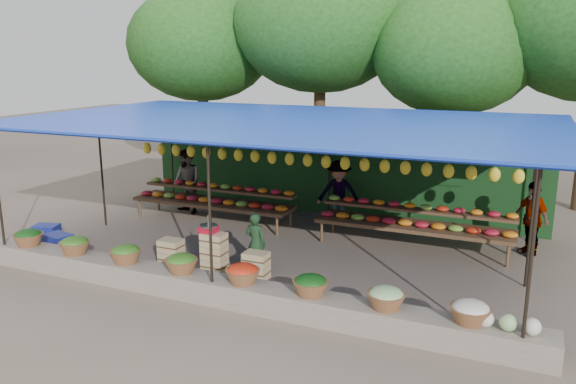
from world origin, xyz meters
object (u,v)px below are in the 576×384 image
at_px(crate_counter, 213,256).
at_px(blue_crate_back, 46,232).
at_px(weighing_scale, 209,228).
at_px(vendor_seated, 256,243).
at_px(blue_crate_front, 58,242).

height_order(crate_counter, blue_crate_back, crate_counter).
bearing_deg(weighing_scale, blue_crate_back, 177.34).
distance_m(vendor_seated, blue_crate_back, 5.35).
relative_size(crate_counter, blue_crate_front, 4.12).
bearing_deg(crate_counter, blue_crate_front, -176.15).
distance_m(vendor_seated, blue_crate_front, 4.55).
distance_m(weighing_scale, vendor_seated, 0.95).
bearing_deg(crate_counter, weighing_scale, 180.00).
bearing_deg(blue_crate_front, vendor_seated, 18.01).
distance_m(crate_counter, blue_crate_back, 4.54).
distance_m(crate_counter, blue_crate_front, 3.72).
bearing_deg(vendor_seated, crate_counter, 23.21).
bearing_deg(crate_counter, vendor_seated, 18.58).
height_order(weighing_scale, vendor_seated, vendor_seated).
xyz_separation_m(vendor_seated, blue_crate_front, (-4.50, -0.52, -0.42)).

